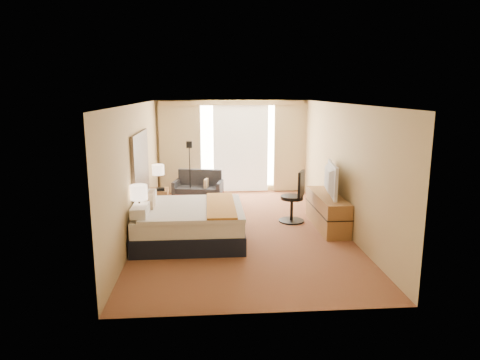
{
  "coord_description": "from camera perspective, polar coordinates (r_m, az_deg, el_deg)",
  "views": [
    {
      "loc": [
        -0.68,
        -8.58,
        2.84
      ],
      "look_at": [
        0.0,
        0.4,
        0.97
      ],
      "focal_mm": 32.0,
      "sensor_mm": 36.0,
      "label": 1
    }
  ],
  "objects": [
    {
      "name": "media_dresser",
      "position": [
        9.28,
        11.55,
        -4.07
      ],
      "size": [
        0.5,
        1.8,
        0.7
      ],
      "primitive_type": "cube",
      "color": "olive",
      "rests_on": "floor"
    },
    {
      "name": "lamp_right",
      "position": [
        10.28,
        -10.86,
        1.28
      ],
      "size": [
        0.28,
        0.28,
        0.6
      ],
      "color": "black",
      "rests_on": "nightstand_right"
    },
    {
      "name": "telephone",
      "position": [
        10.21,
        -10.53,
        -1.22
      ],
      "size": [
        0.2,
        0.16,
        0.07
      ],
      "primitive_type": "cube",
      "rotation": [
        0.0,
        0.0,
        0.12
      ],
      "color": "black",
      "rests_on": "nightstand_right"
    },
    {
      "name": "tissue_box",
      "position": [
        7.89,
        -12.18,
        -5.0
      ],
      "size": [
        0.12,
        0.12,
        0.1
      ],
      "primitive_type": "cube",
      "rotation": [
        0.0,
        0.0,
        0.07
      ],
      "color": "#92C6E2",
      "rests_on": "nightstand_left"
    },
    {
      "name": "curtains",
      "position": [
        12.07,
        -1.1,
        4.93
      ],
      "size": [
        4.12,
        0.19,
        2.56
      ],
      "color": "#CABB8E",
      "rests_on": "floor"
    },
    {
      "name": "lamp_left",
      "position": [
        7.89,
        -13.34,
        -1.71
      ],
      "size": [
        0.31,
        0.31,
        0.65
      ],
      "color": "black",
      "rests_on": "nightstand_left"
    },
    {
      "name": "nightstand_left",
      "position": [
        8.04,
        -12.72,
        -7.16
      ],
      "size": [
        0.45,
        0.52,
        0.55
      ],
      "primitive_type": "cube",
      "color": "olive",
      "rests_on": "floor"
    },
    {
      "name": "wall_left",
      "position": [
        8.83,
        -13.53,
        1.37
      ],
      "size": [
        0.02,
        7.0,
        2.6
      ],
      "primitive_type": "cube",
      "color": "tan",
      "rests_on": "ground"
    },
    {
      "name": "floor",
      "position": [
        9.06,
        0.18,
        -6.52
      ],
      "size": [
        4.2,
        7.0,
        0.02
      ],
      "primitive_type": "cube",
      "color": "maroon",
      "rests_on": "ground"
    },
    {
      "name": "window",
      "position": [
        12.18,
        0.07,
        4.58
      ],
      "size": [
        2.3,
        0.02,
        2.3
      ],
      "primitive_type": "cube",
      "color": "white",
      "rests_on": "wall_back"
    },
    {
      "name": "loveseat",
      "position": [
        11.38,
        -5.53,
        -1.4
      ],
      "size": [
        1.37,
        0.91,
        0.79
      ],
      "rotation": [
        0.0,
        0.0,
        -0.2
      ],
      "color": "maroon",
      "rests_on": "floor"
    },
    {
      "name": "wall_right",
      "position": [
        9.15,
        13.43,
        1.73
      ],
      "size": [
        0.02,
        7.0,
        2.6
      ],
      "primitive_type": "cube",
      "color": "tan",
      "rests_on": "ground"
    },
    {
      "name": "television",
      "position": [
        9.09,
        11.45,
        0.09
      ],
      "size": [
        0.33,
        1.19,
        0.68
      ],
      "primitive_type": "imported",
      "rotation": [
        0.0,
        0.0,
        1.42
      ],
      "color": "black",
      "rests_on": "media_dresser"
    },
    {
      "name": "nightstand_right",
      "position": [
        10.42,
        -10.77,
        -2.72
      ],
      "size": [
        0.45,
        0.52,
        0.55
      ],
      "primitive_type": "cube",
      "color": "olive",
      "rests_on": "floor"
    },
    {
      "name": "bed",
      "position": [
        8.31,
        -6.8,
        -5.69
      ],
      "size": [
        2.03,
        1.86,
        0.99
      ],
      "color": "black",
      "rests_on": "floor"
    },
    {
      "name": "headboard",
      "position": [
        9.02,
        -13.08,
        1.48
      ],
      "size": [
        0.06,
        1.85,
        1.5
      ],
      "primitive_type": "cube",
      "color": "black",
      "rests_on": "wall_left"
    },
    {
      "name": "ceiling",
      "position": [
        8.61,
        0.2,
        10.14
      ],
      "size": [
        4.2,
        7.0,
        0.02
      ],
      "primitive_type": "cube",
      "color": "silver",
      "rests_on": "wall_back"
    },
    {
      "name": "desk_chair",
      "position": [
        9.47,
        7.28,
        -2.57
      ],
      "size": [
        0.58,
        0.58,
        1.15
      ],
      "rotation": [
        0.0,
        0.0,
        -0.43
      ],
      "color": "black",
      "rests_on": "floor"
    },
    {
      "name": "floor_lamp",
      "position": [
        11.02,
        -6.74,
        2.73
      ],
      "size": [
        0.2,
        0.2,
        1.6
      ],
      "color": "black",
      "rests_on": "floor"
    },
    {
      "name": "wall_back",
      "position": [
        12.19,
        -1.11,
        4.49
      ],
      "size": [
        4.2,
        0.02,
        2.6
      ],
      "primitive_type": "cube",
      "color": "tan",
      "rests_on": "ground"
    },
    {
      "name": "wall_front",
      "position": [
        5.35,
        3.16,
        -5.02
      ],
      "size": [
        4.2,
        0.02,
        2.6
      ],
      "primitive_type": "cube",
      "color": "tan",
      "rests_on": "ground"
    }
  ]
}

